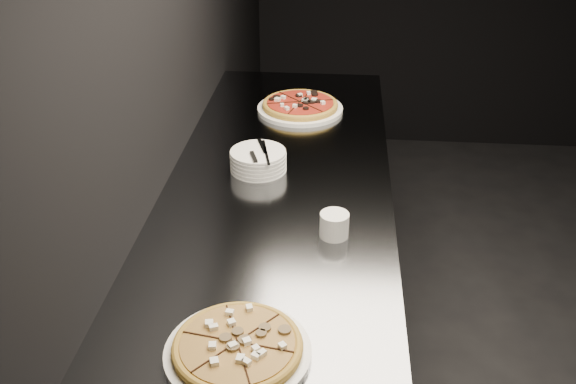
# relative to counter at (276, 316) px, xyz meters

# --- Properties ---
(wall_left) EXTENTS (0.02, 5.00, 2.80)m
(wall_left) POSITION_rel_counter_xyz_m (-0.37, 0.00, 0.94)
(wall_left) COLOR black
(wall_left) RESTS_ON floor
(counter) EXTENTS (0.74, 2.44, 0.92)m
(counter) POSITION_rel_counter_xyz_m (0.00, 0.00, 0.00)
(counter) COLOR #5A5C62
(counter) RESTS_ON floor
(pizza_mushroom) EXTENTS (0.34, 0.34, 0.04)m
(pizza_mushroom) POSITION_rel_counter_xyz_m (-0.01, -0.67, 0.48)
(pizza_mushroom) COLOR white
(pizza_mushroom) RESTS_ON counter
(pizza_tomato) EXTENTS (0.38, 0.38, 0.04)m
(pizza_tomato) POSITION_rel_counter_xyz_m (0.03, 0.75, 0.48)
(pizza_tomato) COLOR white
(pizza_tomato) RESTS_ON counter
(plate_stack) EXTENTS (0.19, 0.19, 0.07)m
(plate_stack) POSITION_rel_counter_xyz_m (-0.08, 0.21, 0.49)
(plate_stack) COLOR white
(plate_stack) RESTS_ON counter
(cutlery) EXTENTS (0.06, 0.20, 0.01)m
(cutlery) POSITION_rel_counter_xyz_m (-0.07, 0.20, 0.53)
(cutlery) COLOR #B6B9BD
(cutlery) RESTS_ON plate_stack
(ramekin) EXTENTS (0.08, 0.08, 0.07)m
(ramekin) POSITION_rel_counter_xyz_m (0.19, -0.17, 0.50)
(ramekin) COLOR silver
(ramekin) RESTS_ON counter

